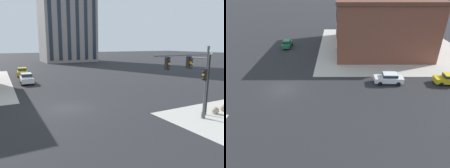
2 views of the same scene
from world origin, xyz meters
The scene contains 6 objects.
ground_plane centered at (0.00, 0.00, 0.00)m, with size 320.00×320.00×0.00m, color #262628.
sidewalk_far_corner centered at (-20.00, 20.00, 0.00)m, with size 32.00×32.00×0.02m, color #B7B2A8.
car_main_northbound_near centered at (-19.14, -3.53, 0.92)m, with size 4.46×2.00×1.68m.
car_cross_eastbound centered at (-1.60, 25.23, 0.92)m, with size 2.17×4.53×1.68m.
car_cross_westbound centered at (-1.89, 16.02, 0.92)m, with size 1.98×4.45×1.68m.
storefront_block_near_corner centered at (-19.64, 17.30, 5.47)m, with size 21.71×19.05×10.93m.
Camera 2 is at (24.80, 8.14, 14.79)m, focal length 31.45 mm.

